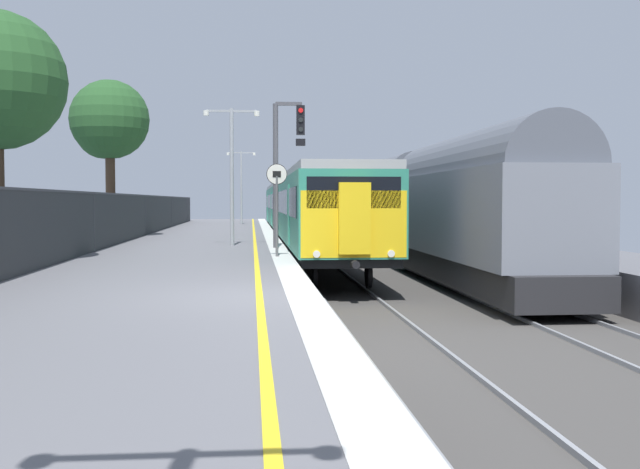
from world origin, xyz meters
TOP-DOWN VIEW (x-y plane):
  - ground at (2.64, 0.00)m, footprint 17.40×110.00m
  - commuter_train_at_platform at (2.10, 26.81)m, footprint 2.83×41.82m
  - freight_train_adjacent_track at (6.10, 23.26)m, footprint 2.60×41.69m
  - signal_gantry at (0.62, 13.09)m, footprint 1.10×0.24m
  - speed_limit_sign at (0.25, 8.97)m, footprint 0.59×0.08m
  - platform_lamp_mid at (-1.17, 14.62)m, footprint 2.00×0.20m
  - platform_lamp_far at (-1.17, 40.12)m, footprint 2.00×0.20m
  - background_tree_left at (-6.82, 21.83)m, footprint 3.50×3.52m

SIDE VIEW (x-z plane):
  - ground at x=2.64m, z-range -1.21..0.00m
  - commuter_train_at_platform at x=2.10m, z-range -0.64..3.17m
  - freight_train_adjacent_track at x=6.10m, z-range -0.79..3.75m
  - speed_limit_sign at x=0.25m, z-range 0.37..3.04m
  - platform_lamp_mid at x=-1.17m, z-range 0.49..5.41m
  - platform_lamp_far at x=-1.17m, z-range 0.49..5.54m
  - signal_gantry at x=0.62m, z-range 0.62..5.58m
  - background_tree_left at x=-6.82m, z-range 1.58..8.54m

